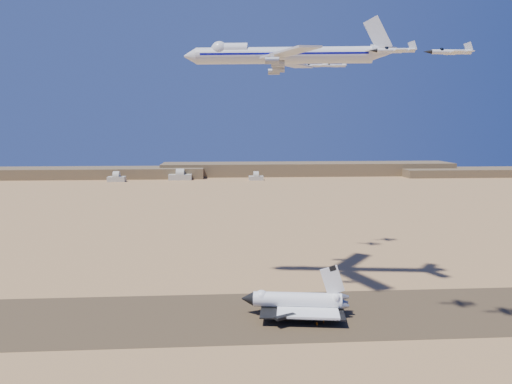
{
  "coord_description": "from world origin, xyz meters",
  "views": [
    {
      "loc": [
        -5.78,
        -177.72,
        69.92
      ],
      "look_at": [
        7.24,
        8.0,
        45.53
      ],
      "focal_mm": 35.0,
      "sensor_mm": 36.0,
      "label": 1
    }
  ],
  "objects": [
    {
      "name": "crew_b",
      "position": [
        30.4,
        -8.81,
        1.0
      ],
      "size": [
        1.04,
        1.0,
        1.89
      ],
      "primitive_type": "imported",
      "rotation": [
        0.0,
        0.0,
        2.43
      ],
      "color": "orange",
      "rests_on": "runway"
    },
    {
      "name": "hangars",
      "position": [
        -64.0,
        478.43,
        4.83
      ],
      "size": [
        200.5,
        29.5,
        30.0
      ],
      "color": "#B7B4A2",
      "rests_on": "ground"
    },
    {
      "name": "crew_a",
      "position": [
        26.79,
        -6.76,
        0.96
      ],
      "size": [
        0.48,
        0.69,
        1.8
      ],
      "primitive_type": "imported",
      "rotation": [
        0.0,
        0.0,
        1.49
      ],
      "color": "orange",
      "rests_on": "runway"
    },
    {
      "name": "chase_jet_d",
      "position": [
        42.65,
        84.17,
        101.39
      ],
      "size": [
        14.46,
        8.39,
        3.68
      ],
      "rotation": [
        0.0,
        0.0,
        -0.28
      ],
      "color": "silver"
    },
    {
      "name": "runway",
      "position": [
        0.0,
        0.0,
        0.03
      ],
      "size": [
        600.0,
        50.0,
        0.06
      ],
      "primitive_type": "cube",
      "color": "#4C3B26",
      "rests_on": "ground"
    },
    {
      "name": "ground",
      "position": [
        0.0,
        0.0,
        0.0
      ],
      "size": [
        1200.0,
        1200.0,
        0.0
      ],
      "primitive_type": "plane",
      "color": "#A27148",
      "rests_on": "ground"
    },
    {
      "name": "chase_jet_a",
      "position": [
        50.04,
        -17.3,
        94.24
      ],
      "size": [
        15.06,
        8.26,
        3.76
      ],
      "rotation": [
        0.0,
        0.0,
        -0.11
      ],
      "color": "silver"
    },
    {
      "name": "chase_jet_e",
      "position": [
        55.33,
        93.88,
        102.68
      ],
      "size": [
        15.35,
        8.12,
        3.82
      ],
      "rotation": [
        0.0,
        0.0,
        0.02
      ],
      "color": "silver"
    },
    {
      "name": "shuttle",
      "position": [
        21.67,
        -0.67,
        5.29
      ],
      "size": [
        40.02,
        28.16,
        19.66
      ],
      "rotation": [
        0.0,
        0.0,
        -0.14
      ],
      "color": "white",
      "rests_on": "runway"
    },
    {
      "name": "chase_jet_b",
      "position": [
        64.05,
        -26.48,
        92.58
      ],
      "size": [
        15.35,
        8.16,
        3.82
      ],
      "rotation": [
        0.0,
        0.0,
        -0.03
      ],
      "color": "silver"
    },
    {
      "name": "ridgeline",
      "position": [
        65.32,
        527.31,
        7.63
      ],
      "size": [
        960.0,
        90.0,
        18.0
      ],
      "color": "brown",
      "rests_on": "ground"
    },
    {
      "name": "crew_c",
      "position": [
        27.43,
        -11.56,
        0.87
      ],
      "size": [
        1.06,
        0.81,
        1.62
      ],
      "primitive_type": "imported",
      "rotation": [
        0.0,
        0.0,
        2.75
      ],
      "color": "orange",
      "rests_on": "runway"
    },
    {
      "name": "carrier_747",
      "position": [
        17.71,
        31.98,
        99.14
      ],
      "size": [
        86.0,
        65.95,
        21.36
      ],
      "rotation": [
        0.0,
        0.0,
        -0.13
      ],
      "color": "silver"
    }
  ]
}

